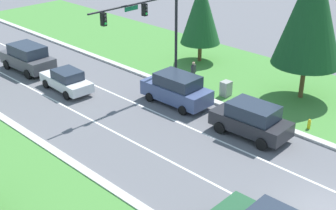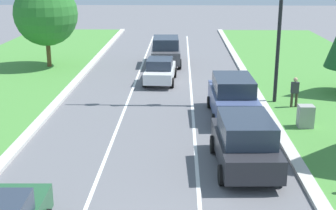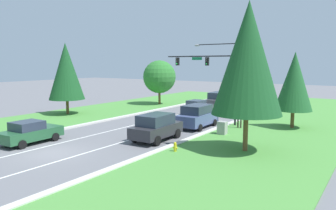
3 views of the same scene
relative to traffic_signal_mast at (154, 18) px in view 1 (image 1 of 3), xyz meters
The scene contains 10 objects.
traffic_signal_mast is the anchor object (origin of this frame).
slate_blue_suv 4.98m from the traffic_signal_mast, 100.21° to the right, with size 2.33×4.90×2.09m.
white_sedan 7.74m from the traffic_signal_mast, 134.21° to the left, with size 2.09×4.57×1.61m.
charcoal_suv 9.73m from the traffic_signal_mast, 94.24° to the right, with size 2.37×4.73×2.02m.
graphite_suv 11.69m from the traffic_signal_mast, 112.66° to the left, with size 2.40×4.99×2.12m.
utility_cabinet 6.92m from the traffic_signal_mast, 56.74° to the right, with size 0.70×0.60×1.12m.
pedestrian 5.37m from the traffic_signal_mast, 18.52° to the right, with size 0.42×0.29×1.69m.
fire_hydrant 12.15m from the traffic_signal_mast, 77.45° to the right, with size 0.34×0.20×0.70m.
conifer_near_right_tree 7.19m from the traffic_signal_mast, 14.43° to the left, with size 3.26×3.26×6.87m.
conifer_far_right_tree 10.22m from the traffic_signal_mast, 52.56° to the right, with size 4.57×4.57×9.84m.
Camera 1 is at (-17.09, -6.78, 13.38)m, focal length 50.00 mm.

